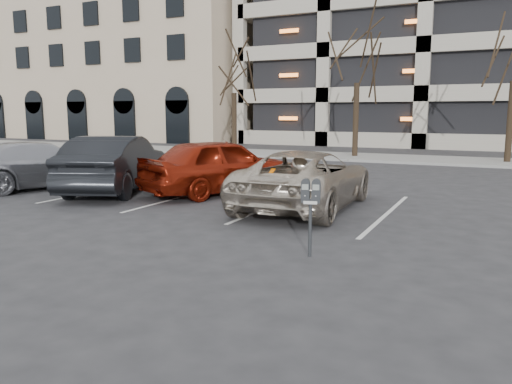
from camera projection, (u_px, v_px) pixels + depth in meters
name	position (u px, v px, depth m)	size (l,w,h in m)	color
ground	(293.00, 229.00, 10.07)	(140.00, 140.00, 0.00)	#28282B
sidewalk	(415.00, 159.00, 24.26)	(80.00, 4.00, 0.12)	gray
stall_lines	(276.00, 204.00, 12.71)	(16.90, 5.20, 0.00)	silver
office_building	(137.00, 58.00, 47.55)	(26.00, 16.20, 15.00)	tan
tree_a	(234.00, 55.00, 27.73)	(3.32, 3.32, 7.56)	black
tree_b	(358.00, 36.00, 24.61)	(3.69, 3.69, 8.39)	black
parking_meter	(311.00, 198.00, 7.97)	(0.34, 0.20, 1.25)	black
suv_silver	(306.00, 179.00, 12.20)	(2.50, 5.15, 1.42)	beige
car_red	(220.00, 166.00, 14.35)	(1.90, 4.72, 1.61)	maroon
car_dark	(116.00, 164.00, 14.66)	(1.74, 5.00, 1.65)	black
car_silver	(40.00, 165.00, 15.40)	(2.02, 4.97, 1.44)	#A6A7AD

